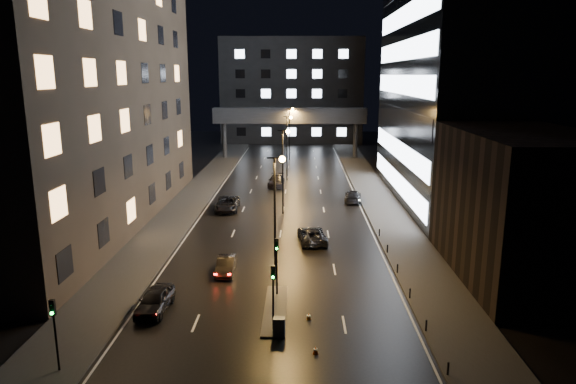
# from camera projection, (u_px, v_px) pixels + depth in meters

# --- Properties ---
(ground) EXTENTS (160.00, 160.00, 0.00)m
(ground) POSITION_uv_depth(u_px,v_px,m) (286.00, 192.00, 73.42)
(ground) COLOR black
(ground) RESTS_ON ground
(sidewalk_left) EXTENTS (5.00, 110.00, 0.15)m
(sidewalk_left) POSITION_uv_depth(u_px,v_px,m) (192.00, 199.00, 68.80)
(sidewalk_left) COLOR #383533
(sidewalk_left) RESTS_ON ground
(sidewalk_right) EXTENTS (5.00, 110.00, 0.15)m
(sidewalk_right) POSITION_uv_depth(u_px,v_px,m) (378.00, 200.00, 68.26)
(sidewalk_right) COLOR #383533
(sidewalk_right) RESTS_ON ground
(building_left) EXTENTS (15.00, 48.00, 40.00)m
(building_left) POSITION_uv_depth(u_px,v_px,m) (67.00, 39.00, 53.85)
(building_left) COLOR #2D2319
(building_left) RESTS_ON ground
(building_right_low) EXTENTS (10.00, 18.00, 12.00)m
(building_right_low) POSITION_uv_depth(u_px,v_px,m) (522.00, 206.00, 41.44)
(building_right_low) COLOR black
(building_right_low) RESTS_ON ground
(building_right_glass) EXTENTS (20.00, 36.00, 45.00)m
(building_right_glass) POSITION_uv_depth(u_px,v_px,m) (485.00, 24.00, 63.95)
(building_right_glass) COLOR black
(building_right_glass) RESTS_ON ground
(building_far) EXTENTS (34.00, 14.00, 25.00)m
(building_far) POSITION_uv_depth(u_px,v_px,m) (292.00, 90.00, 127.14)
(building_far) COLOR #333335
(building_far) RESTS_ON ground
(skybridge) EXTENTS (30.00, 3.00, 10.00)m
(skybridge) POSITION_uv_depth(u_px,v_px,m) (290.00, 116.00, 100.79)
(skybridge) COLOR #333335
(skybridge) RESTS_ON ground
(median_island) EXTENTS (1.60, 8.00, 0.15)m
(median_island) POSITION_uv_depth(u_px,v_px,m) (275.00, 310.00, 36.37)
(median_island) COLOR #383533
(median_island) RESTS_ON ground
(traffic_signal_near) EXTENTS (0.28, 0.34, 4.40)m
(traffic_signal_near) POSITION_uv_depth(u_px,v_px,m) (277.00, 257.00, 38.12)
(traffic_signal_near) COLOR black
(traffic_signal_near) RESTS_ON median_island
(traffic_signal_far) EXTENTS (0.28, 0.34, 4.40)m
(traffic_signal_far) POSITION_uv_depth(u_px,v_px,m) (273.00, 287.00, 32.76)
(traffic_signal_far) COLOR black
(traffic_signal_far) RESTS_ON median_island
(traffic_signal_corner) EXTENTS (0.28, 0.34, 4.40)m
(traffic_signal_corner) POSITION_uv_depth(u_px,v_px,m) (54.00, 324.00, 28.18)
(traffic_signal_corner) COLOR black
(traffic_signal_corner) RESTS_ON ground
(bollard_row) EXTENTS (0.12, 25.12, 0.90)m
(bollard_row) POSITION_uv_depth(u_px,v_px,m) (403.00, 281.00, 40.45)
(bollard_row) COLOR black
(bollard_row) RESTS_ON ground
(streetlight_near) EXTENTS (1.45, 0.50, 10.15)m
(streetlight_near) POSITION_uv_depth(u_px,v_px,m) (277.00, 201.00, 40.78)
(streetlight_near) COLOR black
(streetlight_near) RESTS_ON ground
(streetlight_mid_a) EXTENTS (1.45, 0.50, 10.15)m
(streetlight_mid_a) POSITION_uv_depth(u_px,v_px,m) (284.00, 160.00, 60.27)
(streetlight_mid_a) COLOR black
(streetlight_mid_a) RESTS_ON ground
(streetlight_mid_b) EXTENTS (1.45, 0.50, 10.15)m
(streetlight_mid_b) POSITION_uv_depth(u_px,v_px,m) (288.00, 139.00, 79.76)
(streetlight_mid_b) COLOR black
(streetlight_mid_b) RESTS_ON ground
(streetlight_far) EXTENTS (1.45, 0.50, 10.15)m
(streetlight_far) POSITION_uv_depth(u_px,v_px,m) (290.00, 127.00, 99.25)
(streetlight_far) COLOR black
(streetlight_far) RESTS_ON ground
(car_away_a) EXTENTS (2.15, 4.82, 1.61)m
(car_away_a) POSITION_uv_depth(u_px,v_px,m) (155.00, 300.00, 36.20)
(car_away_a) COLOR black
(car_away_a) RESTS_ON ground
(car_away_b) EXTENTS (1.57, 4.18, 1.36)m
(car_away_b) POSITION_uv_depth(u_px,v_px,m) (226.00, 265.00, 43.15)
(car_away_b) COLOR black
(car_away_b) RESTS_ON ground
(car_away_c) EXTENTS (2.89, 5.97, 1.64)m
(car_away_c) POSITION_uv_depth(u_px,v_px,m) (227.00, 204.00, 63.16)
(car_away_c) COLOR black
(car_away_c) RESTS_ON ground
(car_away_d) EXTENTS (2.47, 5.57, 1.59)m
(car_away_d) POSITION_uv_depth(u_px,v_px,m) (276.00, 181.00, 76.77)
(car_away_d) COLOR black
(car_away_d) RESTS_ON ground
(car_toward_a) EXTENTS (3.15, 5.76, 1.53)m
(car_toward_a) POSITION_uv_depth(u_px,v_px,m) (312.00, 235.00, 51.05)
(car_toward_a) COLOR black
(car_toward_a) RESTS_ON ground
(car_toward_b) EXTENTS (2.69, 5.30, 1.48)m
(car_toward_b) POSITION_uv_depth(u_px,v_px,m) (353.00, 196.00, 67.45)
(car_toward_b) COLOR black
(car_toward_b) RESTS_ON ground
(utility_cabinet) EXTENTS (0.76, 0.60, 1.15)m
(utility_cabinet) POSITION_uv_depth(u_px,v_px,m) (279.00, 326.00, 32.61)
(utility_cabinet) COLOR #4D4D4F
(utility_cabinet) RESTS_ON median_island
(cone_a) EXTENTS (0.36, 0.36, 0.44)m
(cone_a) POSITION_uv_depth(u_px,v_px,m) (309.00, 316.00, 35.03)
(cone_a) COLOR orange
(cone_a) RESTS_ON ground
(cone_b) EXTENTS (0.36, 0.36, 0.50)m
(cone_b) POSITION_uv_depth(u_px,v_px,m) (315.00, 350.00, 30.69)
(cone_b) COLOR #F65B0C
(cone_b) RESTS_ON ground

